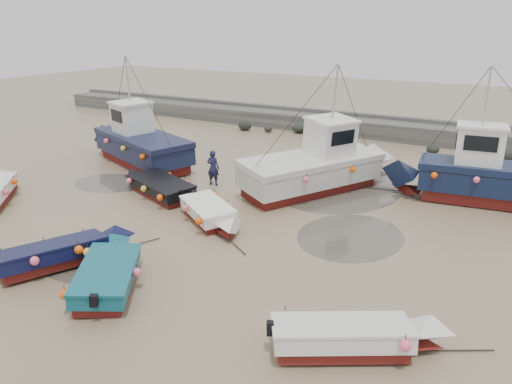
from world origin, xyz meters
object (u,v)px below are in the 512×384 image
(dinghy_2, at_px, (108,269))
(cabin_boat_2, at_px, (483,174))
(dinghy_5, at_px, (211,212))
(dinghy_4, at_px, (158,184))
(cabin_boat_0, at_px, (138,142))
(dinghy_3, at_px, (356,335))
(cabin_boat_1, at_px, (320,164))
(dinghy_1, at_px, (63,250))
(person, at_px, (214,185))

(dinghy_2, bearing_deg, cabin_boat_2, 22.49)
(cabin_boat_2, bearing_deg, dinghy_5, 124.94)
(dinghy_4, height_order, cabin_boat_0, cabin_boat_0)
(dinghy_3, bearing_deg, cabin_boat_2, 144.09)
(dinghy_3, xyz_separation_m, dinghy_5, (-8.10, 5.29, 0.01))
(cabin_boat_0, relative_size, cabin_boat_1, 1.05)
(cabin_boat_2, bearing_deg, dinghy_2, 139.56)
(cabin_boat_1, xyz_separation_m, cabin_boat_2, (7.26, 2.07, 0.02))
(cabin_boat_0, height_order, cabin_boat_1, same)
(dinghy_3, height_order, cabin_boat_2, cabin_boat_2)
(dinghy_3, xyz_separation_m, cabin_boat_1, (-5.97, 11.76, 0.77))
(cabin_boat_0, bearing_deg, cabin_boat_2, -59.75)
(dinghy_3, height_order, cabin_boat_0, cabin_boat_0)
(cabin_boat_0, relative_size, cabin_boat_2, 1.05)
(dinghy_4, relative_size, cabin_boat_1, 0.62)
(dinghy_5, bearing_deg, dinghy_3, 90.75)
(dinghy_1, relative_size, cabin_boat_1, 0.57)
(dinghy_5, distance_m, cabin_boat_0, 10.92)
(dinghy_4, distance_m, cabin_boat_2, 15.39)
(dinghy_5, bearing_deg, cabin_boat_2, 166.18)
(dinghy_3, relative_size, cabin_boat_0, 0.51)
(dinghy_2, xyz_separation_m, cabin_boat_2, (9.37, 14.37, 0.79))
(cabin_boat_2, bearing_deg, person, 100.91)
(dinghy_2, distance_m, dinghy_3, 8.10)
(dinghy_5, bearing_deg, cabin_boat_0, -88.11)
(cabin_boat_1, bearing_deg, dinghy_4, -118.01)
(cabin_boat_1, distance_m, person, 5.62)
(dinghy_4, bearing_deg, dinghy_2, -128.42)
(dinghy_3, xyz_separation_m, person, (-11.06, 9.76, -0.55))
(dinghy_2, bearing_deg, dinghy_1, 139.96)
(cabin_boat_1, height_order, cabin_boat_2, same)
(person, bearing_deg, cabin_boat_0, -19.54)
(dinghy_2, bearing_deg, dinghy_4, 85.76)
(dinghy_1, xyz_separation_m, cabin_boat_1, (4.53, 12.06, 0.78))
(dinghy_2, height_order, dinghy_3, same)
(dinghy_1, xyz_separation_m, dinghy_4, (-2.06, 7.46, -0.01))
(dinghy_4, height_order, cabin_boat_1, cabin_boat_1)
(dinghy_4, relative_size, cabin_boat_0, 0.59)
(dinghy_5, distance_m, cabin_boat_1, 6.85)
(cabin_boat_1, bearing_deg, person, -131.45)
(cabin_boat_2, bearing_deg, dinghy_3, 167.35)
(dinghy_1, distance_m, cabin_boat_2, 18.42)
(dinghy_3, bearing_deg, dinghy_1, -118.95)
(cabin_boat_2, bearing_deg, dinghy_4, 108.38)
(cabin_boat_0, bearing_deg, dinghy_5, -100.21)
(person, bearing_deg, dinghy_3, 130.77)
(dinghy_1, xyz_separation_m, person, (-0.56, 10.06, -0.55))
(cabin_boat_0, xyz_separation_m, cabin_boat_2, (18.63, 2.76, 0.03))
(dinghy_3, height_order, dinghy_5, same)
(cabin_boat_0, distance_m, cabin_boat_1, 11.39)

